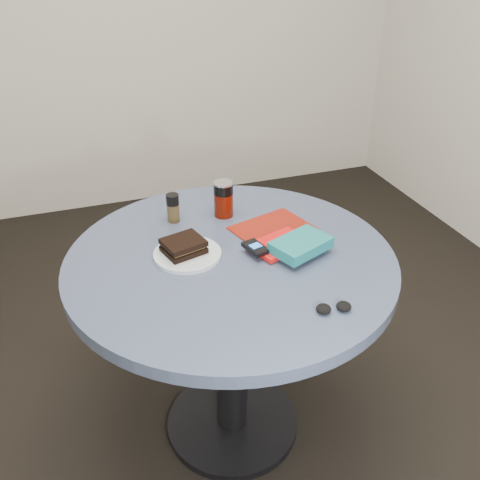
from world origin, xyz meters
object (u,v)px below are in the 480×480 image
object	(u,v)px
plate	(187,254)
soda_can	(224,199)
sandwich	(184,246)
headphones	(334,308)
magazine	(272,229)
mp3_player	(256,248)
table	(231,299)
pepper_grinder	(173,208)
novel	(301,245)
red_book	(280,244)

from	to	relation	value
plate	soda_can	size ratio (longest dim) A/B	1.65
sandwich	headphones	xyz separation A→B (m)	(0.30, -0.39, -0.02)
plate	magazine	distance (m)	0.31
mp3_player	plate	bearing A→B (deg)	162.60
table	headphones	distance (m)	0.42
pepper_grinder	novel	size ratio (longest dim) A/B	0.56
mp3_player	soda_can	bearing A→B (deg)	92.75
plate	pepper_grinder	distance (m)	0.23
table	pepper_grinder	world-z (taller)	pepper_grinder
sandwich	headphones	distance (m)	0.49
soda_can	magazine	bearing A→B (deg)	-50.02
plate	headphones	bearing A→B (deg)	-52.56
pepper_grinder	red_book	world-z (taller)	pepper_grinder
soda_can	red_book	size ratio (longest dim) A/B	0.70
soda_can	magazine	xyz separation A→B (m)	(0.12, -0.14, -0.06)
table	magazine	bearing A→B (deg)	31.38
soda_can	magazine	size ratio (longest dim) A/B	0.51
red_book	mp3_player	world-z (taller)	mp3_player
plate	red_book	distance (m)	0.29
mp3_player	headphones	distance (m)	0.33
plate	sandwich	bearing A→B (deg)	137.53
sandwich	red_book	distance (m)	0.30
sandwich	novel	distance (m)	0.35
novel	plate	bearing A→B (deg)	139.70
sandwich	red_book	xyz separation A→B (m)	(0.29, -0.05, -0.02)
table	soda_can	bearing A→B (deg)	76.89
pepper_grinder	red_book	distance (m)	0.39
table	novel	world-z (taller)	novel
soda_can	pepper_grinder	world-z (taller)	soda_can
headphones	mp3_player	bearing A→B (deg)	106.69
magazine	mp3_player	xyz separation A→B (m)	(-0.11, -0.13, 0.02)
magazine	mp3_player	size ratio (longest dim) A/B	2.58
novel	sandwich	bearing A→B (deg)	138.92
mp3_player	headphones	bearing A→B (deg)	-73.31
soda_can	novel	size ratio (longest dim) A/B	0.71
table	headphones	size ratio (longest dim) A/B	10.03
pepper_grinder	table	bearing A→B (deg)	-67.49
plate	novel	bearing A→B (deg)	-18.01
red_book	novel	distance (m)	0.08
soda_can	headphones	size ratio (longest dim) A/B	1.24
plate	headphones	world-z (taller)	headphones
mp3_player	headphones	size ratio (longest dim) A/B	0.94
sandwich	table	bearing A→B (deg)	-20.30
table	plate	bearing A→B (deg)	161.62
plate	headphones	size ratio (longest dim) A/B	2.05
soda_can	pepper_grinder	bearing A→B (deg)	174.48
pepper_grinder	red_book	xyz separation A→B (m)	(0.27, -0.28, -0.04)
red_book	mp3_player	bearing A→B (deg)	171.17
plate	magazine	size ratio (longest dim) A/B	0.84
mp3_player	pepper_grinder	bearing A→B (deg)	122.38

